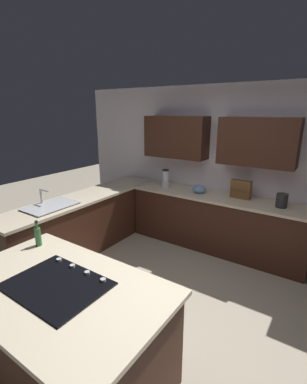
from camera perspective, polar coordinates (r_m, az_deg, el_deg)
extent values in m
plane|color=#9E937F|center=(3.47, 2.05, -22.80)|extent=(14.00, 14.00, 0.00)
cube|color=silver|center=(4.69, 16.10, 4.89)|extent=(6.00, 0.10, 2.60)
cube|color=#381E14|center=(4.30, 20.75, 9.68)|extent=(1.10, 0.34, 0.69)
cube|color=#381E14|center=(4.80, 4.69, 11.30)|extent=(1.10, 0.34, 0.69)
cube|color=#381E14|center=(4.62, 12.54, -6.30)|extent=(2.80, 0.60, 0.86)
cube|color=beige|center=(4.47, 12.90, -0.98)|extent=(2.84, 0.64, 0.04)
cube|color=#381E14|center=(4.64, -13.56, -6.29)|extent=(0.60, 2.90, 0.86)
cube|color=beige|center=(4.49, -13.95, -0.98)|extent=(0.64, 2.94, 0.04)
cube|color=#381E14|center=(2.65, -18.34, -26.29)|extent=(1.70, 1.00, 0.86)
cube|color=beige|center=(2.37, -19.37, -18.23)|extent=(1.78, 1.08, 0.04)
cube|color=#515456|center=(4.20, -18.64, -2.18)|extent=(0.40, 0.30, 0.02)
cube|color=#515456|center=(4.02, -22.46, -3.43)|extent=(0.40, 0.30, 0.02)
cube|color=#B7BABF|center=(4.11, -20.52, -2.67)|extent=(0.46, 0.70, 0.01)
cylinder|color=#B7BABF|center=(4.24, -22.23, -0.95)|extent=(0.03, 0.03, 0.22)
cylinder|color=#B7BABF|center=(4.15, -21.77, 0.31)|extent=(0.18, 0.02, 0.02)
cube|color=black|center=(2.36, -19.43, -17.69)|extent=(0.76, 0.56, 0.01)
cylinder|color=#B2B2B7|center=(2.29, -10.41, -17.50)|extent=(0.04, 0.04, 0.02)
cylinder|color=#B2B2B7|center=(2.41, -13.60, -15.94)|extent=(0.04, 0.04, 0.02)
cylinder|color=#B2B2B7|center=(2.53, -16.46, -14.48)|extent=(0.04, 0.04, 0.02)
cylinder|color=#B2B2B7|center=(2.65, -19.02, -13.13)|extent=(0.04, 0.04, 0.02)
cylinder|color=silver|center=(4.85, 2.47, 1.73)|extent=(0.15, 0.15, 0.11)
cylinder|color=silver|center=(4.82, 2.50, 3.38)|extent=(0.11, 0.11, 0.18)
cylinder|color=black|center=(4.79, 2.51, 4.56)|extent=(0.12, 0.12, 0.03)
ellipsoid|color=#668CB2|center=(4.55, 9.44, 0.62)|extent=(0.23, 0.23, 0.12)
cube|color=brown|center=(4.39, 17.66, 0.53)|extent=(0.30, 0.10, 0.28)
cube|color=brown|center=(4.34, 17.44, 0.37)|extent=(0.28, 0.02, 0.02)
cylinder|color=#262628|center=(4.21, 25.06, -1.61)|extent=(0.15, 0.15, 0.20)
cylinder|color=#336B38|center=(2.99, -22.82, -8.58)|extent=(0.06, 0.06, 0.18)
cylinder|color=#336B38|center=(2.94, -23.08, -6.42)|extent=(0.03, 0.03, 0.06)
cylinder|color=black|center=(2.93, -23.17, -5.70)|extent=(0.03, 0.03, 0.02)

